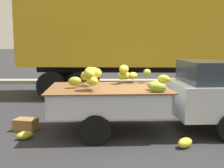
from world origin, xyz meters
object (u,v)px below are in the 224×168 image
pickup_truck (189,94)px  fallen_banana_bunch_near_tailgate (25,135)px  produce_crate (26,124)px  semi_trailer (172,33)px  fallen_banana_bunch_by_wheel (186,143)px

pickup_truck → fallen_banana_bunch_near_tailgate: 3.94m
pickup_truck → fallen_banana_bunch_near_tailgate: pickup_truck is taller
pickup_truck → produce_crate: 4.03m
semi_trailer → produce_crate: bearing=-131.7°
fallen_banana_bunch_by_wheel → semi_trailer: bearing=81.4°
fallen_banana_bunch_near_tailgate → semi_trailer: bearing=51.2°
semi_trailer → fallen_banana_bunch_by_wheel: 6.44m
produce_crate → semi_trailer: bearing=46.6°
fallen_banana_bunch_near_tailgate → fallen_banana_bunch_by_wheel: size_ratio=0.93×
produce_crate → pickup_truck: bearing=0.2°
fallen_banana_bunch_near_tailgate → fallen_banana_bunch_by_wheel: 3.47m
produce_crate → fallen_banana_bunch_near_tailgate: bearing=-75.4°
fallen_banana_bunch_by_wheel → produce_crate: size_ratio=0.76×
pickup_truck → fallen_banana_bunch_near_tailgate: bearing=-173.5°
fallen_banana_bunch_near_tailgate → produce_crate: bearing=104.6°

